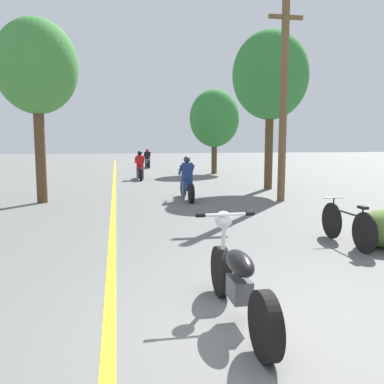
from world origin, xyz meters
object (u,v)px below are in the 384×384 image
object	(u,v)px
motorcycle_rider_far	(147,161)
roadside_tree_right_near	(270,76)
roadside_tree_left	(36,68)
motorcycle_rider_mid	(140,169)
motorcycle_foreground	(238,279)
motorcycle_rider_lead	(187,183)
bicycle_parked	(347,225)
utility_pole	(284,99)
roadside_tree_right_far	(214,119)

from	to	relation	value
motorcycle_rider_far	roadside_tree_right_near	bearing A→B (deg)	-74.61
roadside_tree_right_near	roadside_tree_left	xyz separation A→B (m)	(-8.28, -2.14, -0.33)
roadside_tree_left	motorcycle_rider_mid	xyz separation A→B (m)	(3.46, 7.16, -3.56)
roadside_tree_left	motorcycle_rider_far	distance (m)	16.91
motorcycle_foreground	motorcycle_rider_lead	size ratio (longest dim) A/B	1.02
roadside_tree_right_near	roadside_tree_left	bearing A→B (deg)	-165.51
roadside_tree_right_near	motorcycle_rider_far	bearing A→B (deg)	105.39
bicycle_parked	utility_pole	bearing A→B (deg)	79.37
motorcycle_rider_mid	roadside_tree_right_far	bearing A→B (deg)	33.02
motorcycle_rider_mid	motorcycle_rider_far	bearing A→B (deg)	83.26
roadside_tree_left	bicycle_parked	world-z (taller)	roadside_tree_left
roadside_tree_right_far	motorcycle_rider_mid	distance (m)	6.02
roadside_tree_right_near	motorcycle_rider_lead	xyz separation A→B (m)	(-3.71, -2.32, -3.90)
roadside_tree_left	roadside_tree_right_far	bearing A→B (deg)	51.65
roadside_tree_right_near	motorcycle_rider_far	world-z (taller)	roadside_tree_right_near
utility_pole	bicycle_parked	bearing A→B (deg)	-100.63
motorcycle_rider_far	motorcycle_rider_mid	bearing A→B (deg)	-96.74
utility_pole	motorcycle_foreground	bearing A→B (deg)	-115.71
roadside_tree_right_near	motorcycle_foreground	size ratio (longest dim) A/B	2.86
motorcycle_rider_lead	roadside_tree_left	bearing A→B (deg)	177.80
motorcycle_foreground	motorcycle_rider_far	bearing A→B (deg)	87.87
roadside_tree_left	motorcycle_foreground	size ratio (longest dim) A/B	2.58
roadside_tree_right_near	roadside_tree_right_far	world-z (taller)	roadside_tree_right_near
motorcycle_rider_mid	utility_pole	bearing A→B (deg)	-63.62
motorcycle_rider_far	motorcycle_rider_lead	bearing A→B (deg)	-89.72
utility_pole	roadside_tree_right_near	world-z (taller)	utility_pole
roadside_tree_right_near	bicycle_parked	size ratio (longest dim) A/B	3.43
motorcycle_foreground	motorcycle_rider_far	xyz separation A→B (m)	(0.93, 25.11, 0.07)
roadside_tree_right_far	motorcycle_rider_far	world-z (taller)	roadside_tree_right_far
motorcycle_rider_lead	motorcycle_rider_far	xyz separation A→B (m)	(-0.08, 16.08, -0.02)
motorcycle_rider_far	bicycle_parked	world-z (taller)	motorcycle_rider_far
roadside_tree_right_near	motorcycle_foreground	xyz separation A→B (m)	(-4.72, -11.35, -3.98)
roadside_tree_right_near	motorcycle_rider_mid	world-z (taller)	roadside_tree_right_near
motorcycle_rider_mid	motorcycle_foreground	bearing A→B (deg)	-89.65
roadside_tree_left	roadside_tree_right_near	bearing A→B (deg)	14.49
utility_pole	roadside_tree_left	distance (m)	7.63
motorcycle_foreground	roadside_tree_left	bearing A→B (deg)	111.15
roadside_tree_right_far	roadside_tree_left	xyz separation A→B (m)	(-7.99, -10.10, 0.89)
motorcycle_rider_mid	roadside_tree_left	bearing A→B (deg)	-115.82
motorcycle_foreground	motorcycle_rider_lead	distance (m)	9.09
motorcycle_foreground	roadside_tree_right_near	bearing A→B (deg)	67.41
motorcycle_foreground	motorcycle_rider_lead	world-z (taller)	motorcycle_rider_lead
roadside_tree_left	motorcycle_rider_lead	bearing A→B (deg)	-2.20
motorcycle_foreground	motorcycle_rider_mid	bearing A→B (deg)	90.35
motorcycle_foreground	motorcycle_rider_mid	world-z (taller)	motorcycle_rider_mid
roadside_tree_left	utility_pole	bearing A→B (deg)	-7.62
roadside_tree_right_near	motorcycle_foreground	bearing A→B (deg)	-112.59
motorcycle_rider_mid	motorcycle_rider_far	size ratio (longest dim) A/B	1.01
roadside_tree_right_far	motorcycle_rider_mid	world-z (taller)	roadside_tree_right_far
utility_pole	motorcycle_foreground	size ratio (longest dim) A/B	2.90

